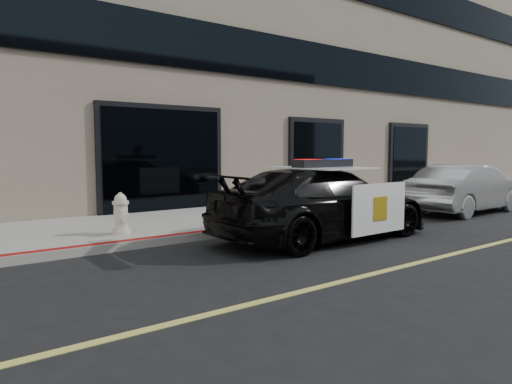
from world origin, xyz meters
TOP-DOWN VIEW (x-y plane):
  - ground at (0.00, 0.00)m, footprint 120.00×120.00m
  - sidewalk_n at (0.00, 5.25)m, footprint 60.00×3.50m
  - building_n at (0.00, 10.50)m, footprint 60.00×7.00m
  - police_car at (0.09, 2.22)m, footprint 2.20×4.75m
  - silver_sedan at (5.88, 2.52)m, footprint 1.62×4.07m
  - fire_hydrant at (-3.12, 4.26)m, footprint 0.35×0.49m

SIDE VIEW (x-z plane):
  - ground at x=0.00m, z-range 0.00..0.00m
  - sidewalk_n at x=0.00m, z-range 0.00..0.15m
  - fire_hydrant at x=-3.12m, z-range 0.13..0.90m
  - silver_sedan at x=5.88m, z-range 0.00..1.32m
  - police_car at x=0.09m, z-range -0.08..1.46m
  - building_n at x=0.00m, z-range 0.00..12.00m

